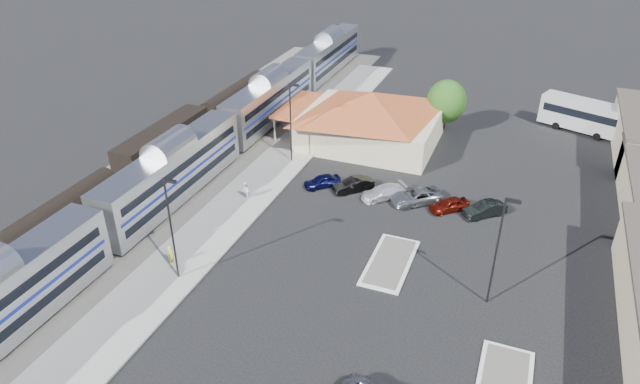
% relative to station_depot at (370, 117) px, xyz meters
% --- Properties ---
extents(ground, '(280.00, 280.00, 0.00)m').
position_rel_station_depot_xyz_m(ground, '(4.56, -24.00, -3.13)').
color(ground, black).
rests_on(ground, ground).
extents(railbed, '(16.00, 100.00, 0.12)m').
position_rel_station_depot_xyz_m(railbed, '(-16.44, -16.00, -3.07)').
color(railbed, '#4C4944').
rests_on(railbed, ground).
extents(platform, '(5.50, 92.00, 0.18)m').
position_rel_station_depot_xyz_m(platform, '(-7.44, -18.00, -3.04)').
color(platform, gray).
rests_on(platform, ground).
extents(passenger_train, '(3.00, 104.00, 5.55)m').
position_rel_station_depot_xyz_m(passenger_train, '(-13.44, -19.80, -0.26)').
color(passenger_train, silver).
rests_on(passenger_train, ground).
extents(freight_cars, '(2.80, 46.00, 4.00)m').
position_rel_station_depot_xyz_m(freight_cars, '(-19.44, -12.87, -1.21)').
color(freight_cars, black).
rests_on(freight_cars, ground).
extents(station_depot, '(18.35, 12.24, 6.20)m').
position_rel_station_depot_xyz_m(station_depot, '(0.00, 0.00, 0.00)').
color(station_depot, '#BDB28A').
rests_on(station_depot, ground).
extents(traffic_island_south, '(3.30, 7.50, 0.21)m').
position_rel_station_depot_xyz_m(traffic_island_south, '(8.56, -22.00, -3.03)').
color(traffic_island_south, silver).
rests_on(traffic_island_south, ground).
extents(lamp_plat_s, '(1.08, 0.25, 9.00)m').
position_rel_station_depot_xyz_m(lamp_plat_s, '(-6.34, -30.00, 2.21)').
color(lamp_plat_s, black).
rests_on(lamp_plat_s, ground).
extents(lamp_plat_n, '(1.08, 0.25, 9.00)m').
position_rel_station_depot_xyz_m(lamp_plat_n, '(-6.34, -8.00, 2.21)').
color(lamp_plat_n, black).
rests_on(lamp_plat_n, ground).
extents(lamp_lot, '(1.08, 0.25, 9.00)m').
position_rel_station_depot_xyz_m(lamp_lot, '(16.66, -24.00, 2.21)').
color(lamp_lot, black).
rests_on(lamp_lot, ground).
extents(tree_depot, '(4.71, 4.71, 6.63)m').
position_rel_station_depot_xyz_m(tree_depot, '(7.56, 6.00, 0.89)').
color(tree_depot, '#382314').
rests_on(tree_depot, ground).
extents(coach_bus, '(12.45, 6.73, 3.94)m').
position_rel_station_depot_xyz_m(coach_bus, '(24.23, 12.00, -0.86)').
color(coach_bus, silver).
rests_on(coach_bus, ground).
extents(person_a, '(0.60, 0.74, 1.76)m').
position_rel_station_depot_xyz_m(person_a, '(-7.82, -28.84, -2.07)').
color(person_a, '#DAD844').
rests_on(person_a, platform).
extents(person_b, '(0.93, 1.02, 1.71)m').
position_rel_station_depot_xyz_m(person_b, '(-7.25, -17.16, -2.10)').
color(person_b, white).
rests_on(person_b, platform).
extents(parked_car_a, '(3.78, 3.66, 1.28)m').
position_rel_station_depot_xyz_m(parked_car_a, '(-1.27, -12.03, -2.49)').
color(parked_car_a, '#0C0F3F').
rests_on(parked_car_a, ground).
extents(parked_car_b, '(4.01, 3.91, 1.37)m').
position_rel_station_depot_xyz_m(parked_car_b, '(1.93, -11.73, -2.45)').
color(parked_car_b, black).
rests_on(parked_car_b, ground).
extents(parked_car_c, '(4.54, 4.47, 1.32)m').
position_rel_station_depot_xyz_m(parked_car_c, '(5.13, -12.03, -2.47)').
color(parked_car_c, white).
rests_on(parked_car_c, ground).
extents(parked_car_d, '(5.45, 4.99, 1.41)m').
position_rel_station_depot_xyz_m(parked_car_d, '(8.33, -11.73, -2.42)').
color(parked_car_d, gray).
rests_on(parked_car_d, ground).
extents(parked_car_e, '(3.88, 3.65, 1.30)m').
position_rel_station_depot_xyz_m(parked_car_e, '(11.53, -12.03, -2.48)').
color(parked_car_e, maroon).
rests_on(parked_car_e, ground).
extents(parked_car_f, '(4.03, 3.86, 1.36)m').
position_rel_station_depot_xyz_m(parked_car_f, '(14.73, -11.73, -2.45)').
color(parked_car_f, black).
rests_on(parked_car_f, ground).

